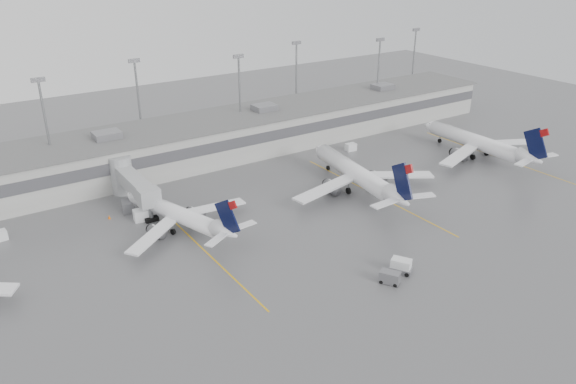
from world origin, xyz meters
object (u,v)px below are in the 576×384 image
jet_mid_left (179,214)px  jet_mid_right (358,174)px  jet_far_right (479,143)px  baggage_tug (401,267)px

jet_mid_left → jet_mid_right: jet_mid_right is taller
jet_mid_left → jet_mid_right: 33.93m
jet_mid_left → jet_far_right: 67.00m
jet_far_right → baggage_tug: bearing=-150.8°
jet_far_right → jet_mid_left: bearing=177.5°
jet_mid_right → jet_mid_left: bearing=-178.0°
jet_far_right → jet_mid_right: bearing=-179.6°
jet_mid_left → jet_mid_right: (33.70, -3.88, 0.58)m
jet_far_right → baggage_tug: size_ratio=8.72×
jet_mid_right → jet_far_right: size_ratio=1.02×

